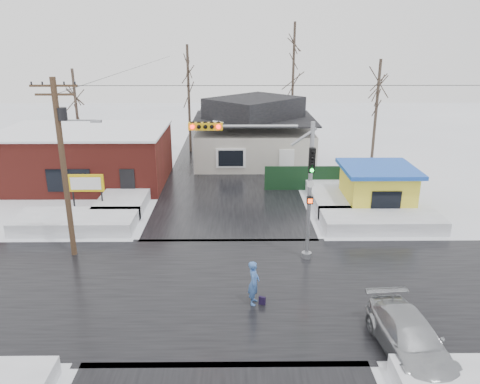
{
  "coord_description": "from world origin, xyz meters",
  "views": [
    {
      "loc": [
        0.4,
        -18.54,
        10.85
      ],
      "look_at": [
        0.62,
        4.68,
        3.0
      ],
      "focal_mm": 35.0,
      "sensor_mm": 36.0,
      "label": 1
    }
  ],
  "objects_px": {
    "marquee_sign": "(86,184)",
    "kiosk": "(377,188)",
    "car": "(410,338)",
    "pedestrian": "(254,283)",
    "traffic_signal": "(278,173)",
    "utility_pole": "(64,159)"
  },
  "relations": [
    {
      "from": "kiosk",
      "to": "car",
      "type": "height_order",
      "value": "kiosk"
    },
    {
      "from": "kiosk",
      "to": "car",
      "type": "xyz_separation_m",
      "value": [
        -2.98,
        -14.67,
        -0.77
      ]
    },
    {
      "from": "utility_pole",
      "to": "pedestrian",
      "type": "xyz_separation_m",
      "value": [
        9.07,
        -4.74,
        -4.14
      ]
    },
    {
      "from": "traffic_signal",
      "to": "utility_pole",
      "type": "distance_m",
      "value": 10.39
    },
    {
      "from": "marquee_sign",
      "to": "pedestrian",
      "type": "bearing_deg",
      "value": -46.63
    },
    {
      "from": "marquee_sign",
      "to": "car",
      "type": "relative_size",
      "value": 0.53
    },
    {
      "from": "marquee_sign",
      "to": "kiosk",
      "type": "distance_m",
      "value": 18.51
    },
    {
      "from": "traffic_signal",
      "to": "car",
      "type": "bearing_deg",
      "value": -61.87
    },
    {
      "from": "pedestrian",
      "to": "traffic_signal",
      "type": "bearing_deg",
      "value": -6.29
    },
    {
      "from": "marquee_sign",
      "to": "kiosk",
      "type": "height_order",
      "value": "kiosk"
    },
    {
      "from": "utility_pole",
      "to": "pedestrian",
      "type": "distance_m",
      "value": 11.04
    },
    {
      "from": "kiosk",
      "to": "pedestrian",
      "type": "bearing_deg",
      "value": -126.65
    },
    {
      "from": "kiosk",
      "to": "marquee_sign",
      "type": "bearing_deg",
      "value": -178.45
    },
    {
      "from": "marquee_sign",
      "to": "car",
      "type": "xyz_separation_m",
      "value": [
        15.52,
        -14.17,
        -1.22
      ]
    },
    {
      "from": "traffic_signal",
      "to": "marquee_sign",
      "type": "height_order",
      "value": "traffic_signal"
    },
    {
      "from": "car",
      "to": "kiosk",
      "type": "bearing_deg",
      "value": 73.49
    },
    {
      "from": "traffic_signal",
      "to": "pedestrian",
      "type": "height_order",
      "value": "traffic_signal"
    },
    {
      "from": "kiosk",
      "to": "pedestrian",
      "type": "relative_size",
      "value": 2.37
    },
    {
      "from": "utility_pole",
      "to": "traffic_signal",
      "type": "bearing_deg",
      "value": -2.95
    },
    {
      "from": "pedestrian",
      "to": "car",
      "type": "bearing_deg",
      "value": -111.77
    },
    {
      "from": "traffic_signal",
      "to": "car",
      "type": "relative_size",
      "value": 1.46
    },
    {
      "from": "car",
      "to": "marquee_sign",
      "type": "bearing_deg",
      "value": 132.58
    }
  ]
}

